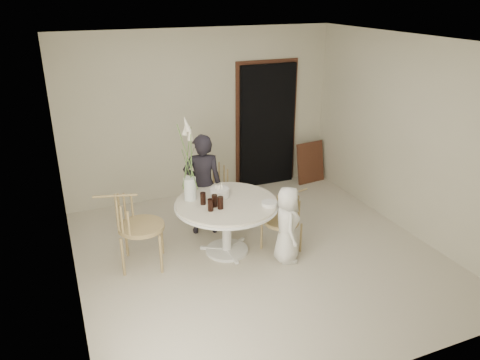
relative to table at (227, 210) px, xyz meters
name	(u,v)px	position (x,y,z in m)	size (l,w,h in m)	color
ground	(259,255)	(0.35, -0.25, -0.62)	(4.50, 4.50, 0.00)	beige
room_shell	(261,137)	(0.35, -0.25, 1.00)	(4.50, 4.50, 4.50)	silver
doorway	(267,126)	(1.50, 1.94, 0.43)	(1.00, 0.10, 2.10)	black
door_trim	(266,122)	(1.50, 1.98, 0.49)	(1.12, 0.03, 2.22)	#522F1C
table	(227,210)	(0.00, 0.00, 0.00)	(1.33, 1.33, 0.73)	white
picture_frame	(310,162)	(2.26, 1.70, -0.25)	(0.55, 0.04, 0.73)	#522F1C
chair_far	(213,182)	(0.20, 1.07, -0.05)	(0.60, 0.63, 0.87)	tan
chair_right	(288,213)	(0.78, -0.21, -0.10)	(0.54, 0.51, 0.80)	tan
chair_left	(129,220)	(-1.21, 0.16, 0.02)	(0.67, 0.64, 0.99)	tan
girl	(203,185)	(-0.10, 0.65, 0.11)	(0.53, 0.35, 1.45)	black
boy	(287,225)	(0.63, -0.48, -0.11)	(0.49, 0.32, 1.01)	white
birthday_cake	(220,193)	(-0.03, 0.17, 0.17)	(0.25, 0.25, 0.17)	white
cola_tumbler_a	(211,205)	(-0.27, -0.17, 0.19)	(0.07, 0.07, 0.15)	black
cola_tumbler_b	(220,203)	(-0.14, -0.16, 0.19)	(0.07, 0.07, 0.16)	black
cola_tumbler_c	(215,201)	(-0.19, -0.07, 0.19)	(0.07, 0.07, 0.16)	black
cola_tumbler_d	(203,198)	(-0.30, 0.04, 0.19)	(0.07, 0.07, 0.16)	black
plate_stack	(269,204)	(0.45, -0.31, 0.14)	(0.20, 0.20, 0.05)	white
flower_vase	(189,171)	(-0.40, 0.25, 0.50)	(0.16, 0.16, 1.11)	silver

